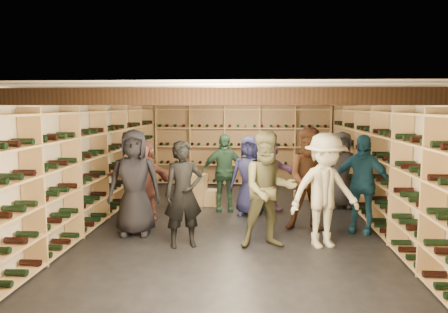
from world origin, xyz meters
name	(u,v)px	position (x,y,z in m)	size (l,w,h in m)	color
ground	(235,221)	(0.00, 0.00, 0.00)	(8.00, 8.00, 0.00)	black
walls	(236,158)	(0.00, 0.00, 1.20)	(5.52, 8.02, 2.40)	beige
ceiling	(236,92)	(0.00, 0.00, 2.40)	(5.50, 8.00, 0.01)	beige
ceiling_joists	(236,100)	(0.00, 0.00, 2.26)	(5.40, 7.12, 0.18)	black
wine_rack_left	(100,163)	(-2.57, 0.00, 1.08)	(0.32, 7.50, 2.15)	tan
wine_rack_right	(378,166)	(2.57, 0.00, 1.08)	(0.32, 7.50, 2.15)	tan
wine_rack_back	(242,146)	(0.00, 3.83, 1.07)	(4.70, 0.30, 2.15)	tan
crate_stack_left	(195,190)	(-0.95, 1.30, 0.34)	(0.56, 0.43, 0.68)	tan
crate_stack_right	(208,197)	(-0.67, 1.30, 0.17)	(0.56, 0.43, 0.34)	tan
crate_loose	(306,195)	(1.55, 2.15, 0.09)	(0.50, 0.33, 0.17)	tan
person_0	(134,183)	(-1.64, -0.95, 0.89)	(0.87, 0.56, 1.78)	black
person_1	(183,194)	(-0.73, -1.51, 0.82)	(0.60, 0.39, 1.64)	black
person_2	(269,190)	(0.57, -1.43, 0.89)	(0.87, 0.68, 1.78)	brown
person_3	(325,191)	(1.42, -1.37, 0.88)	(1.13, 0.65, 1.75)	beige
person_4	(361,184)	(2.17, -0.51, 0.84)	(0.98, 0.41, 1.68)	#1E5372
person_5	(143,179)	(-1.76, 0.06, 0.77)	(1.43, 0.45, 1.54)	brown
person_6	(250,176)	(0.26, 0.53, 0.79)	(0.77, 0.50, 1.57)	#1D1F46
person_8	(311,180)	(1.33, -0.48, 0.90)	(0.87, 0.68, 1.79)	#462715
person_10	(224,172)	(-0.28, 0.84, 0.80)	(0.93, 0.39, 1.59)	#284C35
person_11	(269,175)	(0.64, 0.92, 0.75)	(1.39, 0.44, 1.49)	#935C95
person_12	(341,170)	(2.18, 1.30, 0.81)	(0.79, 0.52, 1.62)	#313135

